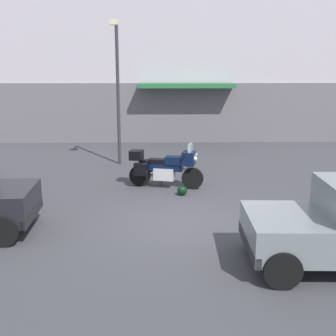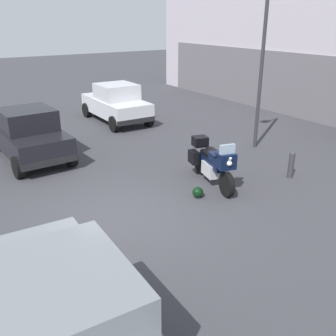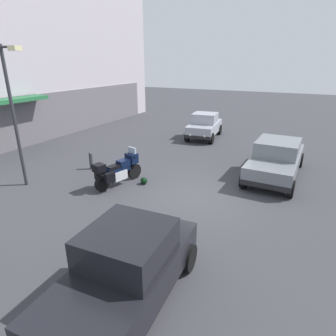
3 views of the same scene
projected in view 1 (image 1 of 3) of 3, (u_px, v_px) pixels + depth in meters
ground_plane at (185, 222)px, 10.11m from camera, size 80.00×80.00×0.00m
building_facade_rear at (171, 34)px, 20.86m from camera, size 30.20×3.40×10.24m
motorcycle at (164, 167)px, 12.93m from camera, size 2.23×1.03×1.36m
helmet at (182, 190)px, 12.21m from camera, size 0.28×0.28×0.28m
streetlamp_curbside at (117, 80)px, 15.38m from camera, size 0.28×0.94×5.12m
bollard_curbside at (189, 159)px, 15.06m from camera, size 0.16×0.16×0.79m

